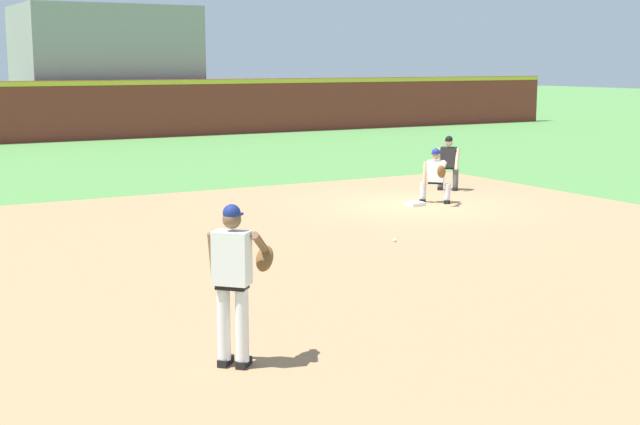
# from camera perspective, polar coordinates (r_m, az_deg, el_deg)

# --- Properties ---
(ground_plane) EXTENTS (160.00, 160.00, 0.00)m
(ground_plane) POSITION_cam_1_polar(r_m,az_deg,el_deg) (21.42, 6.10, 0.44)
(ground_plane) COLOR #518942
(infield_dirt_patch) EXTENTS (18.00, 18.00, 0.01)m
(infield_dirt_patch) POSITION_cam_1_polar(r_m,az_deg,el_deg) (15.70, 2.38, -2.87)
(infield_dirt_patch) COLOR #A87F56
(infield_dirt_patch) RESTS_ON ground
(first_base_bag) EXTENTS (0.38, 0.38, 0.09)m
(first_base_bag) POSITION_cam_1_polar(r_m,az_deg,el_deg) (21.41, 6.10, 0.56)
(first_base_bag) COLOR white
(first_base_bag) RESTS_ON ground
(baseball) EXTENTS (0.07, 0.07, 0.07)m
(baseball) POSITION_cam_1_polar(r_m,az_deg,el_deg) (17.05, 4.81, -1.78)
(baseball) COLOR white
(baseball) RESTS_ON ground
(pitcher) EXTENTS (0.85, 0.56, 1.86)m
(pitcher) POSITION_cam_1_polar(r_m,az_deg,el_deg) (9.97, -5.48, -4.01)
(pitcher) COLOR black
(pitcher) RESTS_ON ground
(first_baseman) EXTENTS (0.75, 1.08, 1.34)m
(first_baseman) POSITION_cam_1_polar(r_m,az_deg,el_deg) (21.74, 7.43, 2.49)
(first_baseman) COLOR black
(first_baseman) RESTS_ON ground
(umpire) EXTENTS (0.67, 0.67, 1.46)m
(umpire) POSITION_cam_1_polar(r_m,az_deg,el_deg) (24.03, 8.22, 3.30)
(umpire) COLOR black
(umpire) RESTS_ON ground
(outfield_wall) EXTENTS (48.00, 0.54, 2.60)m
(outfield_wall) POSITION_cam_1_polar(r_m,az_deg,el_deg) (41.14, -12.01, 6.62)
(outfield_wall) COLOR maroon
(outfield_wall) RESTS_ON ground
(stadium_seating_block) EXTENTS (7.98, 5.90, 6.00)m
(stadium_seating_block) POSITION_cam_1_polar(r_m,az_deg,el_deg) (44.69, -13.55, 8.88)
(stadium_seating_block) COLOR gray
(stadium_seating_block) RESTS_ON ground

